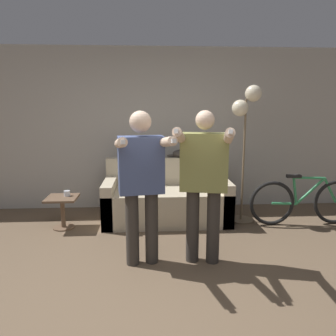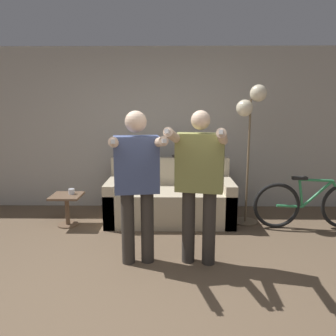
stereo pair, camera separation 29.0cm
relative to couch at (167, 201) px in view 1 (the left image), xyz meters
The scene contains 10 objects.
ground_plane 2.08m from the couch, 99.73° to the right, with size 16.00×16.00×0.00m, color brown.
wall_back 1.27m from the couch, 116.20° to the left, with size 10.00×0.05×2.60m.
couch is the anchor object (origin of this frame).
person_left 1.56m from the couch, 103.72° to the right, with size 0.60×0.73×1.63m.
person_right 1.56m from the couch, 77.17° to the right, with size 0.65×0.74×1.64m.
cat 0.80m from the couch, 48.98° to the left, with size 0.42×0.12×0.17m.
floor_lamp 1.68m from the couch, ahead, with size 0.41×0.35×1.97m.
side_table 1.48m from the couch, behind, with size 0.41×0.41×0.45m.
cup 1.43m from the couch, behind, with size 0.08×0.08×0.08m.
bicycle 1.97m from the couch, ahead, with size 1.58×0.07×0.73m.
Camera 1 is at (0.09, -2.65, 1.68)m, focal length 35.00 mm.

